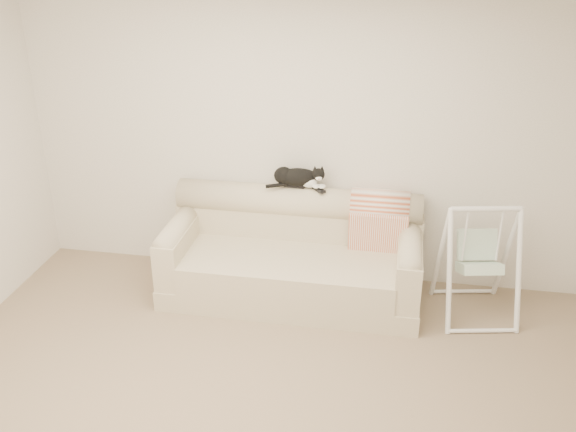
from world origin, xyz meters
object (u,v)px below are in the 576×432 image
Objects in this scene: remote_b at (318,189)px; baby_swing at (479,261)px; remote_a at (295,186)px; tuxedo_cat at (298,177)px; sofa at (293,256)px.

baby_swing reaches higher than remote_b.
remote_a is at bearing 170.76° from remote_b.
remote_b is at bearing 168.14° from baby_swing.
remote_b is at bearing -7.45° from tuxedo_cat.
sofa is 0.69m from tuxedo_cat.
baby_swing is (1.55, -0.31, -0.51)m from tuxedo_cat.
remote_a reaches higher than remote_b.
sofa is at bearing 177.53° from baby_swing.
remote_a is 0.36× the size of tuxedo_cat.
sofa is 0.62m from remote_b.
sofa is 2.23× the size of baby_swing.
baby_swing is (1.55, -0.07, 0.14)m from sofa.
remote_b is 1.46m from baby_swing.
sofa is at bearing -89.43° from tuxedo_cat.
baby_swing is (1.58, -0.32, -0.42)m from remote_a.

